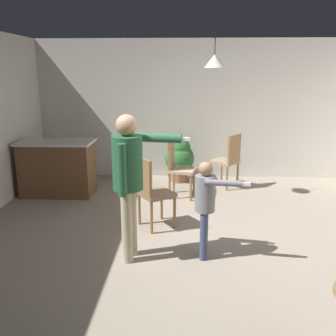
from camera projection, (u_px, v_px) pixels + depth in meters
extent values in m
plane|color=gray|center=(204.00, 248.00, 4.50)|extent=(7.68, 7.68, 0.00)
cube|color=beige|center=(198.00, 110.00, 7.23)|extent=(6.40, 0.10, 2.70)
cube|color=brown|center=(58.00, 169.00, 6.33)|extent=(1.20, 0.60, 0.91)
cube|color=beige|center=(56.00, 142.00, 6.21)|extent=(1.26, 0.66, 0.04)
cylinder|color=tan|center=(131.00, 221.00, 4.24)|extent=(0.12, 0.12, 0.84)
cylinder|color=tan|center=(127.00, 227.00, 4.07)|extent=(0.12, 0.12, 0.84)
cylinder|color=#265938|center=(127.00, 163.00, 3.97)|extent=(0.33, 0.33, 0.60)
sphere|color=tan|center=(126.00, 125.00, 3.86)|extent=(0.23, 0.23, 0.23)
cylinder|color=#265938|center=(156.00, 138.00, 4.03)|extent=(0.57, 0.18, 0.10)
cube|color=white|center=(184.00, 139.00, 3.97)|extent=(0.13, 0.06, 0.04)
cylinder|color=#265938|center=(122.00, 170.00, 3.79)|extent=(0.10, 0.10, 0.56)
cylinder|color=#384260|center=(204.00, 232.00, 4.26)|extent=(0.08, 0.08, 0.58)
cylinder|color=#384260|center=(204.00, 236.00, 4.15)|extent=(0.08, 0.08, 0.58)
cylinder|color=slate|center=(205.00, 193.00, 4.08)|extent=(0.23, 0.23, 0.41)
sphere|color=#9E7556|center=(206.00, 169.00, 4.00)|extent=(0.16, 0.16, 0.16)
cylinder|color=slate|center=(206.00, 191.00, 4.21)|extent=(0.07, 0.07, 0.39)
cylinder|color=slate|center=(223.00, 183.00, 3.87)|extent=(0.39, 0.11, 0.07)
cube|color=white|center=(244.00, 184.00, 3.84)|extent=(0.13, 0.05, 0.04)
cylinder|color=olive|center=(174.00, 180.00, 6.47)|extent=(0.04, 0.04, 0.45)
cylinder|color=olive|center=(170.00, 187.00, 6.13)|extent=(0.04, 0.04, 0.45)
cylinder|color=olive|center=(194.00, 182.00, 6.40)|extent=(0.04, 0.04, 0.45)
cylinder|color=olive|center=(191.00, 188.00, 6.06)|extent=(0.04, 0.04, 0.45)
cube|color=tan|center=(182.00, 170.00, 6.20)|extent=(0.48, 0.48, 0.05)
cube|color=olive|center=(171.00, 154.00, 6.16)|extent=(0.10, 0.38, 0.50)
cylinder|color=olive|center=(139.00, 209.00, 5.13)|extent=(0.04, 0.04, 0.45)
cylinder|color=olive|center=(152.00, 218.00, 4.83)|extent=(0.04, 0.04, 0.45)
cylinder|color=olive|center=(162.00, 205.00, 5.31)|extent=(0.04, 0.04, 0.45)
cylinder|color=olive|center=(175.00, 213.00, 5.01)|extent=(0.04, 0.04, 0.45)
cube|color=#7F664C|center=(157.00, 194.00, 5.01)|extent=(0.58, 0.58, 0.05)
cube|color=olive|center=(144.00, 177.00, 4.84)|extent=(0.24, 0.34, 0.50)
cylinder|color=olive|center=(227.00, 178.00, 6.59)|extent=(0.04, 0.04, 0.45)
cylinder|color=olive|center=(238.00, 174.00, 6.84)|extent=(0.04, 0.04, 0.45)
cylinder|color=olive|center=(211.00, 175.00, 6.82)|extent=(0.04, 0.04, 0.45)
cylinder|color=olive|center=(221.00, 171.00, 7.08)|extent=(0.04, 0.04, 0.45)
cube|color=#997F60|center=(225.00, 162.00, 6.77)|extent=(0.59, 0.59, 0.05)
cube|color=olive|center=(234.00, 148.00, 6.57)|extent=(0.27, 0.32, 0.50)
cylinder|color=brown|center=(179.00, 175.00, 7.17)|extent=(0.33, 0.33, 0.26)
sphere|color=#2D6B33|center=(179.00, 158.00, 7.08)|extent=(0.57, 0.57, 0.57)
sphere|color=#2D6B33|center=(180.00, 148.00, 7.03)|extent=(0.43, 0.43, 0.43)
cone|color=silver|center=(215.00, 61.00, 5.59)|extent=(0.32, 0.32, 0.20)
cylinder|color=black|center=(215.00, 42.00, 5.52)|extent=(0.01, 0.01, 0.36)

